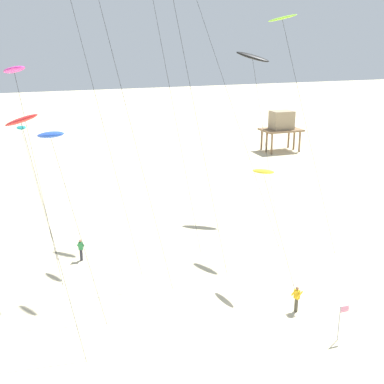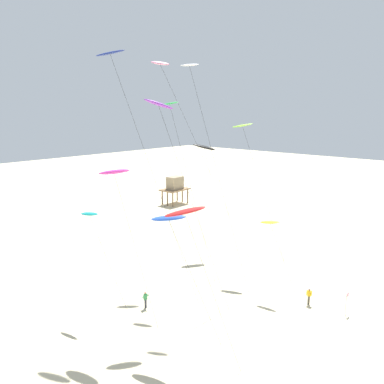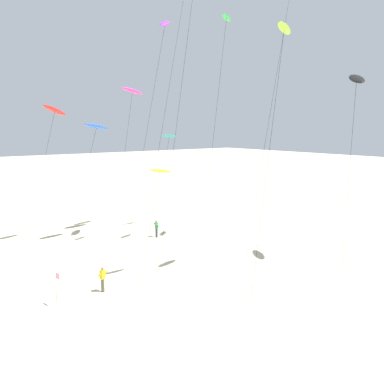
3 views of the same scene
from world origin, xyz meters
name	(u,v)px [view 3 (image 3 of 3)]	position (x,y,z in m)	size (l,w,h in m)	color
ground_plane	(66,275)	(0.00, 0.00, 0.00)	(260.00, 260.00, 0.00)	beige
kite_black	(357,80)	(10.71, 18.63, 14.05)	(2.97, 4.36, 14.73)	black
kite_lime	(284,32)	(9.70, 11.79, 16.89)	(3.54, 6.55, 17.53)	#8CD833
kite_yellow	(160,172)	(4.94, 4.92, 7.54)	(1.85, 3.76, 7.94)	yellow
kite_purple	(165,26)	(-4.13, 11.63, 19.25)	(4.28, 7.36, 20.07)	purple
kite_blue	(96,127)	(-7.95, 6.76, 10.49)	(2.98, 5.54, 11.01)	blue
kite_magenta	(132,91)	(-9.50, 11.49, 13.85)	(2.56, 4.83, 14.33)	#D8339E
kite_red	(54,111)	(-9.50, 3.54, 11.88)	(2.99, 5.35, 12.57)	red
kite_teal	(169,138)	(-9.37, 15.68, 9.34)	(2.08, 4.22, 9.77)	teal
kite_green	(226,25)	(0.45, 14.69, 19.02)	(3.05, 5.55, 19.89)	green
kite_flyer_nearest	(157,228)	(-6.16, 11.93, 0.89)	(0.63, 0.61, 1.67)	#33333D
kite_flyer_middle	(103,279)	(5.07, 0.31, 0.89)	(0.65, 0.66, 1.67)	#4C4738
marker_flag	(57,282)	(5.79, -3.08, 1.49)	(0.57, 0.05, 2.10)	gray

